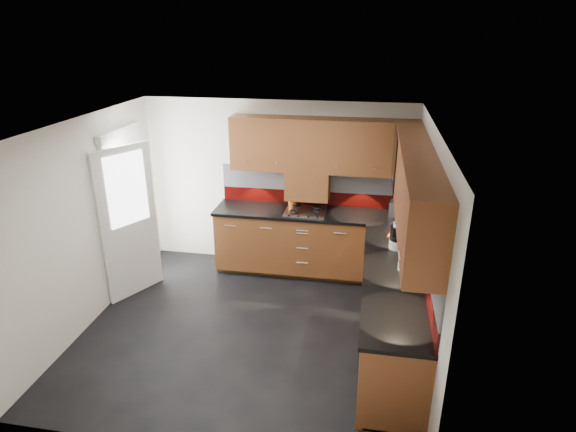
% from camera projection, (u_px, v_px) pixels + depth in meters
% --- Properties ---
extents(room, '(4.00, 3.80, 2.64)m').
position_uv_depth(room, '(245.00, 210.00, 5.13)').
color(room, black).
extents(base_cabinets, '(2.70, 3.20, 0.95)m').
position_uv_depth(base_cabinets, '(345.00, 274.00, 6.00)').
color(base_cabinets, brown).
rests_on(base_cabinets, room).
extents(countertop, '(2.72, 3.22, 0.04)m').
position_uv_depth(countertop, '(346.00, 239.00, 5.81)').
color(countertop, black).
rests_on(countertop, base_cabinets).
extents(backsplash, '(2.70, 3.20, 0.54)m').
position_uv_depth(backsplash, '(367.00, 212.00, 5.88)').
color(backsplash, '#690C09').
rests_on(backsplash, countertop).
extents(upper_cabinets, '(2.50, 3.20, 0.72)m').
position_uv_depth(upper_cabinets, '(365.00, 165.00, 5.51)').
color(upper_cabinets, brown).
rests_on(upper_cabinets, room).
extents(extractor_hood, '(0.60, 0.33, 0.40)m').
position_uv_depth(extractor_hood, '(308.00, 185.00, 6.63)').
color(extractor_hood, brown).
rests_on(extractor_hood, room).
extents(glass_cabinet, '(0.32, 0.80, 0.66)m').
position_uv_depth(glass_cabinet, '(407.00, 158.00, 5.69)').
color(glass_cabinet, black).
rests_on(glass_cabinet, room).
extents(back_door, '(0.42, 1.19, 2.04)m').
position_uv_depth(back_door, '(129.00, 214.00, 6.27)').
color(back_door, white).
rests_on(back_door, room).
extents(gas_hob, '(0.56, 0.49, 0.04)m').
position_uv_depth(gas_hob, '(306.00, 211.00, 6.60)').
color(gas_hob, silver).
rests_on(gas_hob, countertop).
extents(utensil_pot, '(0.12, 0.12, 0.42)m').
position_uv_depth(utensil_pot, '(292.00, 200.00, 6.76)').
color(utensil_pot, orange).
rests_on(utensil_pot, countertop).
extents(toaster, '(0.31, 0.22, 0.21)m').
position_uv_depth(toaster, '(401.00, 209.00, 6.43)').
color(toaster, silver).
rests_on(toaster, countertop).
extents(food_processor, '(0.19, 0.19, 0.31)m').
position_uv_depth(food_processor, '(398.00, 237.00, 5.49)').
color(food_processor, white).
rests_on(food_processor, countertop).
extents(paper_towel, '(0.12, 0.12, 0.22)m').
position_uv_depth(paper_towel, '(404.00, 260.00, 5.01)').
color(paper_towel, white).
rests_on(paper_towel, countertop).
extents(orange_cloth, '(0.15, 0.14, 0.01)m').
position_uv_depth(orange_cloth, '(393.00, 236.00, 5.84)').
color(orange_cloth, '#EC531A').
rests_on(orange_cloth, countertop).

